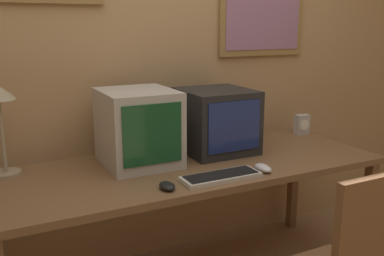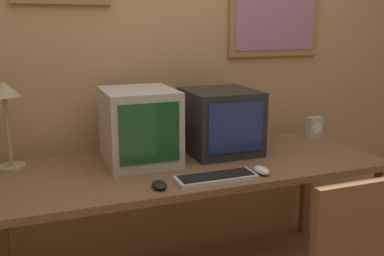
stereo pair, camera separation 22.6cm
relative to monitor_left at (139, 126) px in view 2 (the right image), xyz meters
name	(u,v)px [view 2 (the right image)]	position (x,y,z in m)	size (l,w,h in m)	color
wall_back	(164,53)	(0.25, 0.35, 0.37)	(8.00, 0.08, 2.60)	tan
desk	(192,176)	(0.25, -0.14, -0.27)	(2.09, 0.77, 0.74)	brown
monitor_left	(139,126)	(0.00, 0.00, 0.00)	(0.37, 0.43, 0.40)	#B7B2A8
monitor_right	(220,121)	(0.49, 0.02, -0.02)	(0.40, 0.41, 0.37)	black
keyboard_main	(216,177)	(0.27, -0.41, -0.19)	(0.40, 0.14, 0.03)	beige
mouse_near_keyboard	(261,170)	(0.52, -0.41, -0.18)	(0.06, 0.12, 0.04)	silver
mouse_far_corner	(159,185)	(-0.02, -0.42, -0.18)	(0.07, 0.10, 0.03)	black
desk_clock	(314,127)	(1.22, 0.10, -0.13)	(0.10, 0.06, 0.14)	#B7B2AD
desk_lamp	(5,102)	(-0.66, 0.12, 0.15)	(0.17, 0.17, 0.46)	tan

